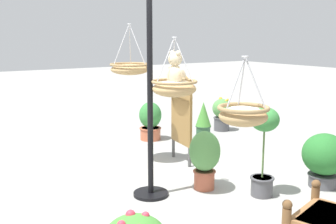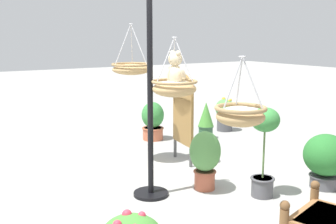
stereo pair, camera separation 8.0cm
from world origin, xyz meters
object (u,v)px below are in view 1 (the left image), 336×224
Objects in this scene: hanging_basket_right_low at (243,114)px; potted_plant_bushy_green at (205,157)px; teddy_bear at (176,71)px; display_sign_board at (181,110)px; display_pole_central at (150,130)px; hanging_basket_left_high at (130,68)px; potted_plant_tall_leafy at (264,144)px; hanging_basket_with_teddy at (174,87)px; potted_plant_conical_shrub at (150,121)px; potted_plant_small_succulent at (222,113)px; potted_plant_trailing_ivy at (324,158)px; potted_plant_fern_front at (203,120)px.

hanging_basket_right_low is 1.98m from potted_plant_bushy_green.
teddy_bear is 0.31× the size of display_sign_board.
display_pole_central reaches higher than teddy_bear.
potted_plant_bushy_green is (-1.55, 0.82, -0.90)m from hanging_basket_right_low.
hanging_basket_left_high reaches higher than potted_plant_tall_leafy.
potted_plant_tall_leafy is 1.46× the size of potted_plant_bushy_green.
hanging_basket_right_low is at bearing -13.13° from hanging_basket_with_teddy.
potted_plant_small_succulent is at bearing 84.80° from potted_plant_conical_shrub.
potted_plant_bushy_green is 0.55× the size of display_sign_board.
hanging_basket_left_high reaches higher than potted_plant_conical_shrub.
potted_plant_conical_shrub is at bearing -95.20° from potted_plant_small_succulent.
potted_plant_bushy_green is 3.41m from potted_plant_small_succulent.
potted_plant_trailing_ivy is (0.80, 1.37, -0.04)m from potted_plant_bushy_green.
potted_plant_conical_shrub is at bearing 159.70° from hanging_basket_right_low.
potted_plant_trailing_ivy is (3.40, 0.66, 0.03)m from potted_plant_conical_shrub.
potted_plant_conical_shrub is at bearing -117.67° from potted_plant_fern_front.
potted_plant_small_succulent is (-0.98, 2.67, -1.13)m from hanging_basket_left_high.
potted_plant_tall_leafy is at bearing 1.67° from display_sign_board.
potted_plant_tall_leafy is 1.56× the size of potted_plant_trailing_ivy.
display_sign_board is at bearing -153.49° from potted_plant_trailing_ivy.
teddy_bear is at bearing -49.24° from potted_plant_small_succulent.
hanging_basket_with_teddy is 2.99m from potted_plant_conical_shrub.
potted_plant_bushy_green is (1.47, 0.30, -1.06)m from hanging_basket_left_high.
potted_plant_bushy_green is at bearing -44.04° from potted_plant_small_succulent.
display_pole_central is at bearing -30.38° from potted_plant_conical_shrub.
potted_plant_conical_shrub is 3.46m from potted_plant_trailing_ivy.
potted_plant_tall_leafy is 1.59× the size of potted_plant_small_succulent.
hanging_basket_right_low is 0.41× the size of display_sign_board.
teddy_bear is at bearing -94.59° from potted_plant_bushy_green.
display_pole_central is at bearing -104.70° from potted_plant_bushy_green.
hanging_basket_with_teddy reaches higher than potted_plant_trailing_ivy.
hanging_basket_right_low reaches higher than potted_plant_small_succulent.
hanging_basket_left_high reaches higher than teddy_bear.
potted_plant_conical_shrub is 0.52× the size of display_sign_board.
display_sign_board is at bearing 63.65° from hanging_basket_left_high.
potted_plant_bushy_green is at bearing -15.32° from potted_plant_conical_shrub.
teddy_bear is 1.20m from potted_plant_bushy_green.
potted_plant_fern_front is 0.99× the size of potted_plant_conical_shrub.
potted_plant_bushy_green is at bearing -120.27° from potted_plant_trailing_ivy.
display_sign_board is at bearing 159.97° from potted_plant_bushy_green.
hanging_basket_with_teddy is 0.94× the size of hanging_basket_left_high.
hanging_basket_with_teddy reaches higher than teddy_bear.
hanging_basket_with_teddy is at bearing -94.37° from potted_plant_bushy_green.
display_pole_central reaches higher than hanging_basket_left_high.
potted_plant_trailing_ivy is at bearing 36.22° from hanging_basket_left_high.
display_pole_central is at bearing -123.29° from potted_plant_tall_leafy.
potted_plant_fern_front reaches higher than potted_plant_small_succulent.
hanging_basket_right_low reaches higher than potted_plant_conical_shrub.
potted_plant_trailing_ivy is at bearing -5.00° from potted_plant_fern_front.
display_pole_central reaches higher than potted_plant_trailing_ivy.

